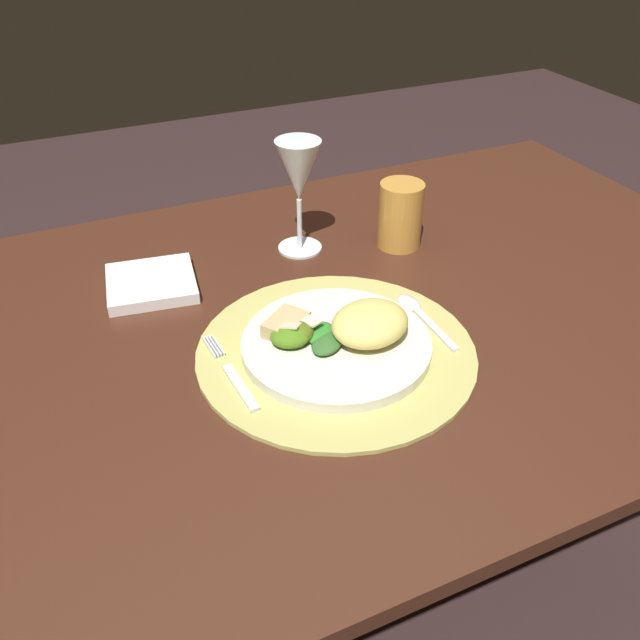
{
  "coord_description": "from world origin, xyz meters",
  "views": [
    {
      "loc": [
        -0.37,
        -0.69,
        1.25
      ],
      "look_at": [
        -0.07,
        -0.04,
        0.74
      ],
      "focal_mm": 37.42,
      "sensor_mm": 36.0,
      "label": 1
    }
  ],
  "objects_px": {
    "spoon": "(418,311)",
    "amber_tumbler": "(400,215)",
    "dining_table": "(354,386)",
    "fork": "(232,375)",
    "napkin": "(151,283)",
    "dinner_plate": "(336,345)",
    "wine_glass": "(299,175)"
  },
  "relations": [
    {
      "from": "fork",
      "to": "wine_glass",
      "type": "height_order",
      "value": "wine_glass"
    },
    {
      "from": "dinner_plate",
      "to": "amber_tumbler",
      "type": "xyz_separation_m",
      "value": [
        0.22,
        0.22,
        0.04
      ]
    },
    {
      "from": "amber_tumbler",
      "to": "spoon",
      "type": "bearing_deg",
      "value": -112.47
    },
    {
      "from": "napkin",
      "to": "spoon",
      "type": "bearing_deg",
      "value": -35.02
    },
    {
      "from": "dinner_plate",
      "to": "amber_tumbler",
      "type": "distance_m",
      "value": 0.31
    },
    {
      "from": "napkin",
      "to": "amber_tumbler",
      "type": "xyz_separation_m",
      "value": [
        0.4,
        -0.03,
        0.04
      ]
    },
    {
      "from": "napkin",
      "to": "dinner_plate",
      "type": "bearing_deg",
      "value": -54.25
    },
    {
      "from": "dining_table",
      "to": "fork",
      "type": "relative_size",
      "value": 8.27
    },
    {
      "from": "fork",
      "to": "amber_tumbler",
      "type": "height_order",
      "value": "amber_tumbler"
    },
    {
      "from": "dinner_plate",
      "to": "spoon",
      "type": "distance_m",
      "value": 0.14
    },
    {
      "from": "wine_glass",
      "to": "amber_tumbler",
      "type": "height_order",
      "value": "wine_glass"
    },
    {
      "from": "dinner_plate",
      "to": "spoon",
      "type": "xyz_separation_m",
      "value": [
        0.14,
        0.03,
        -0.01
      ]
    },
    {
      "from": "spoon",
      "to": "wine_glass",
      "type": "xyz_separation_m",
      "value": [
        -0.07,
        0.24,
        0.12
      ]
    },
    {
      "from": "dinner_plate",
      "to": "spoon",
      "type": "height_order",
      "value": "dinner_plate"
    },
    {
      "from": "dining_table",
      "to": "napkin",
      "type": "distance_m",
      "value": 0.34
    },
    {
      "from": "spoon",
      "to": "fork",
      "type": "bearing_deg",
      "value": -174.91
    },
    {
      "from": "dinner_plate",
      "to": "spoon",
      "type": "relative_size",
      "value": 1.71
    },
    {
      "from": "dinner_plate",
      "to": "napkin",
      "type": "height_order",
      "value": "dinner_plate"
    },
    {
      "from": "spoon",
      "to": "dining_table",
      "type": "bearing_deg",
      "value": 138.0
    },
    {
      "from": "spoon",
      "to": "amber_tumbler",
      "type": "bearing_deg",
      "value": 67.53
    },
    {
      "from": "dinner_plate",
      "to": "wine_glass",
      "type": "relative_size",
      "value": 1.34
    },
    {
      "from": "spoon",
      "to": "amber_tumbler",
      "type": "relative_size",
      "value": 1.33
    },
    {
      "from": "fork",
      "to": "napkin",
      "type": "height_order",
      "value": "napkin"
    },
    {
      "from": "dining_table",
      "to": "amber_tumbler",
      "type": "xyz_separation_m",
      "value": [
        0.14,
        0.13,
        0.2
      ]
    },
    {
      "from": "amber_tumbler",
      "to": "napkin",
      "type": "bearing_deg",
      "value": 175.07
    },
    {
      "from": "dining_table",
      "to": "fork",
      "type": "xyz_separation_m",
      "value": [
        -0.21,
        -0.08,
        0.16
      ]
    },
    {
      "from": "spoon",
      "to": "napkin",
      "type": "relative_size",
      "value": 1.13
    },
    {
      "from": "spoon",
      "to": "amber_tumbler",
      "type": "xyz_separation_m",
      "value": [
        0.08,
        0.19,
        0.04
      ]
    },
    {
      "from": "dining_table",
      "to": "spoon",
      "type": "xyz_separation_m",
      "value": [
        0.06,
        -0.06,
        0.16
      ]
    },
    {
      "from": "dining_table",
      "to": "amber_tumbler",
      "type": "relative_size",
      "value": 12.27
    },
    {
      "from": "fork",
      "to": "wine_glass",
      "type": "distance_m",
      "value": 0.36
    },
    {
      "from": "dinner_plate",
      "to": "wine_glass",
      "type": "xyz_separation_m",
      "value": [
        0.06,
        0.27,
        0.11
      ]
    }
  ]
}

